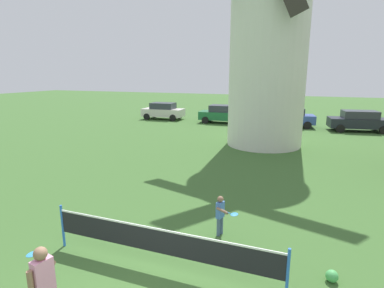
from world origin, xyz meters
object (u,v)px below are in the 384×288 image
Objects in this scene: windmill at (270,20)px; player_near at (43,282)px; parked_car_green at (223,114)px; parked_car_cream at (163,111)px; tennis_net at (159,241)px; player_far at (221,213)px; parked_car_black at (359,121)px; stray_ball at (332,276)px; parked_car_blue at (289,117)px.

player_near is (-1.50, -15.42, -6.34)m from windmill.
parked_car_cream is at bearing 178.32° from parked_car_green.
tennis_net is 4.91× the size of player_far.
windmill is 11.24m from parked_car_black.
parked_car_black is at bearing -1.80° from parked_car_cream.
tennis_net is 2.37m from player_near.
parked_car_black is at bearing 73.18° from player_far.
parked_car_cream reaches higher than stray_ball.
player_near is 5.58m from stray_ball.
tennis_net is (-0.37, -13.34, -6.50)m from windmill.
parked_car_green is at bearing 111.27° from stray_ball.
windmill is 9.70× the size of player_near.
parked_car_green and parked_car_black have the same top height.
tennis_net is 23.19m from parked_car_cream.
parked_car_green reaches higher than tennis_net.
parked_car_green is at bearing 121.67° from windmill.
player_near reaches higher than tennis_net.
player_near is 4.47m from player_far.
windmill is at bearing -35.70° from parked_car_cream.
parked_car_green reaches higher than player_far.
windmill reaches higher than tennis_net.
parked_car_blue is at bearing 83.69° from player_near.
tennis_net is at bearing -107.51° from parked_car_black.
player_far is (1.98, 4.00, -0.21)m from player_near.
parked_car_cream is 11.49m from parked_car_blue.
parked_car_cream is 0.89× the size of parked_car_black.
parked_car_black is (2.88, 19.45, 0.68)m from stray_ball.
parked_car_blue is (-2.16, 19.73, 0.68)m from stray_ball.
windmill is 9.74m from parked_car_blue.
parked_car_cream is 5.94m from parked_car_green.
player_far is at bearing -59.97° from parked_car_cream.
parked_car_green and parked_car_blue have the same top height.
tennis_net is 1.22× the size of parked_car_black.
player_near reaches higher than player_far.
windmill reaches higher than stray_ball.
player_near is 22.85m from parked_car_blue.
stray_ball is at bearing 32.53° from player_near.
parked_car_blue is at bearing 176.80° from parked_car_black.
parked_car_cream is at bearing 120.03° from player_far.
parked_car_black is (5.57, 18.43, 0.18)m from player_far.
parked_car_black is at bearing 49.22° from windmill.
parked_car_cream is (-13.64, 19.97, 0.68)m from stray_ball.
player_near is at bearing -96.31° from parked_car_blue.
windmill is at bearing -130.78° from parked_car_black.
parked_car_blue is 5.04m from parked_car_black.
parked_car_green is at bearing 179.36° from parked_car_blue.
player_near is (-1.13, -2.08, 0.16)m from tennis_net.
player_far is (0.85, 1.93, -0.06)m from tennis_net.
parked_car_green reaches higher than player_near.
parked_car_green is (-3.04, 22.77, -0.03)m from player_near.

